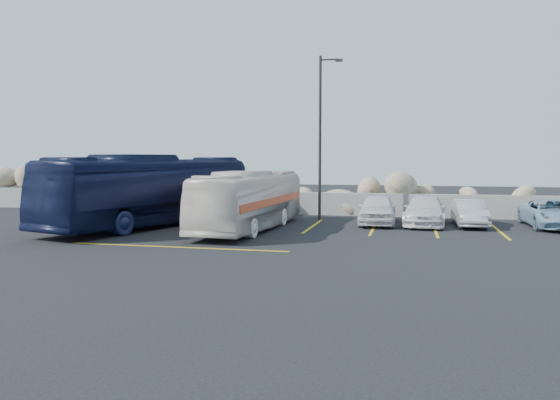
% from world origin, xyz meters
% --- Properties ---
extents(ground, '(90.00, 90.00, 0.00)m').
position_xyz_m(ground, '(0.00, 0.00, 0.00)').
color(ground, black).
rests_on(ground, ground).
extents(seawall, '(60.00, 0.40, 1.20)m').
position_xyz_m(seawall, '(0.00, 12.00, 0.60)').
color(seawall, gray).
rests_on(seawall, ground).
extents(riprap_pile, '(54.00, 2.80, 2.60)m').
position_xyz_m(riprap_pile, '(0.00, 13.20, 1.30)').
color(riprap_pile, '#937B60').
rests_on(riprap_pile, ground).
extents(parking_lines, '(18.16, 9.36, 0.01)m').
position_xyz_m(parking_lines, '(4.64, 5.57, 0.01)').
color(parking_lines, gold).
rests_on(parking_lines, ground).
extents(lamppost, '(1.14, 0.18, 8.00)m').
position_xyz_m(lamppost, '(2.56, 9.50, 4.30)').
color(lamppost, '#2A2725').
rests_on(lamppost, ground).
extents(vintage_bus, '(2.61, 9.13, 2.51)m').
position_xyz_m(vintage_bus, '(0.18, 5.26, 1.26)').
color(vintage_bus, silver).
rests_on(vintage_bus, ground).
extents(tour_coach, '(5.75, 11.84, 3.21)m').
position_xyz_m(tour_coach, '(-4.51, 5.56, 1.61)').
color(tour_coach, black).
rests_on(tour_coach, ground).
extents(car_a, '(1.74, 4.13, 1.40)m').
position_xyz_m(car_a, '(5.38, 8.38, 0.70)').
color(car_a, silver).
rests_on(car_a, ground).
extents(car_b, '(1.41, 3.70, 1.20)m').
position_xyz_m(car_b, '(9.45, 8.59, 0.60)').
color(car_b, '#AAABAF').
rests_on(car_b, ground).
extents(car_c, '(2.10, 4.56, 1.29)m').
position_xyz_m(car_c, '(7.51, 8.60, 0.65)').
color(car_c, silver).
rests_on(car_c, ground).
extents(car_d, '(2.22, 4.58, 1.25)m').
position_xyz_m(car_d, '(12.93, 8.87, 0.63)').
color(car_d, '#819FB7').
rests_on(car_d, ground).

